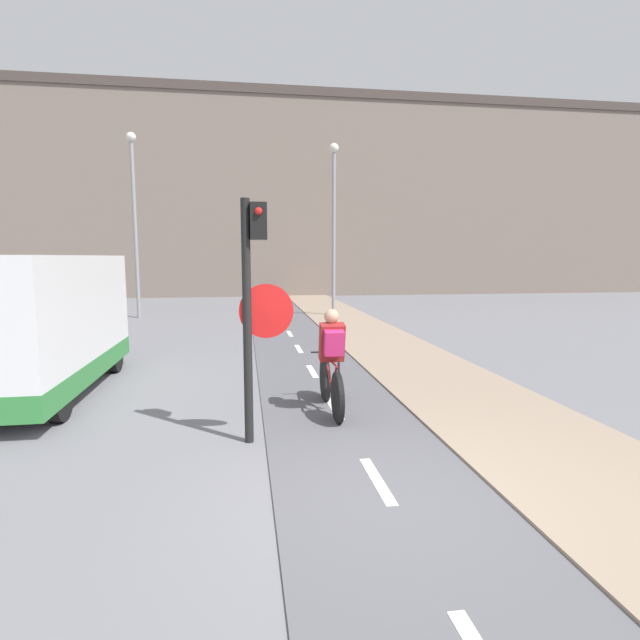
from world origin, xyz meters
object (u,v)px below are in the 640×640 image
traffic_light_pole (254,294)px  street_lamp_sidewalk (334,212)px  street_lamp_far (134,206)px  van (33,327)px  cyclist_near (332,364)px

traffic_light_pole → street_lamp_sidewalk: bearing=75.7°
street_lamp_far → street_lamp_sidewalk: 7.49m
street_lamp_far → van: bearing=-87.4°
street_lamp_far → traffic_light_pole: bearing=-73.2°
van → street_lamp_far: bearing=92.6°
traffic_light_pole → van: bearing=142.7°
street_lamp_sidewalk → van: bearing=-124.0°
street_lamp_sidewalk → van: street_lamp_sidewalk is taller
street_lamp_far → van: 11.35m
street_lamp_far → street_lamp_sidewalk: (7.46, -0.59, -0.14)m
street_lamp_far → van: size_ratio=1.44×
traffic_light_pole → street_lamp_sidewalk: (3.34, 13.09, 2.17)m
street_lamp_sidewalk → cyclist_near: bearing=-100.3°
traffic_light_pole → street_lamp_far: size_ratio=0.44×
traffic_light_pole → street_lamp_far: street_lamp_far is taller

